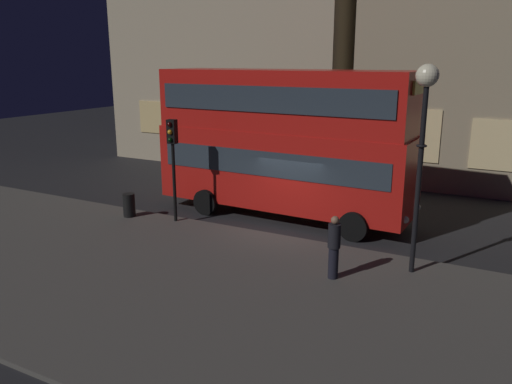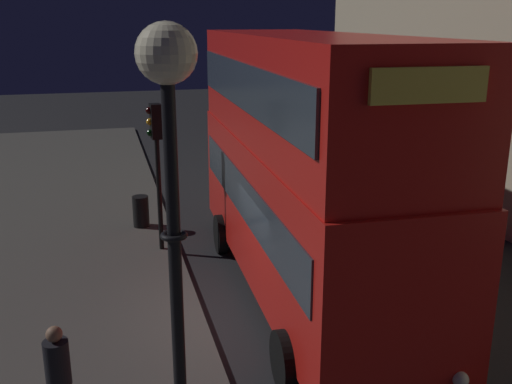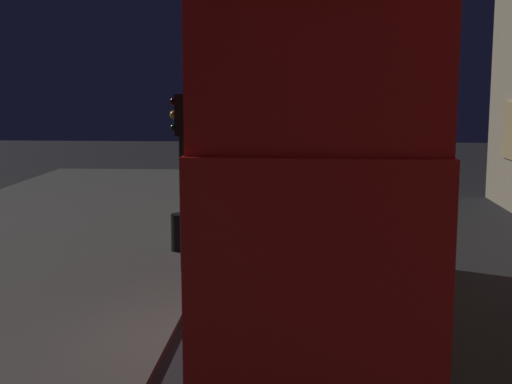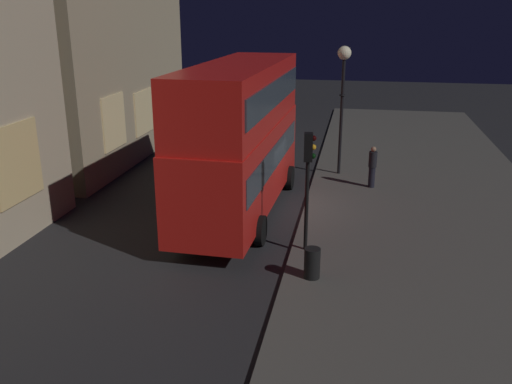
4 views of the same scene
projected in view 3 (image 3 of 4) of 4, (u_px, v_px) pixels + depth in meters
The scene contains 4 objects.
ground_plane at pixel (215, 345), 11.00m from camera, with size 80.00×80.00×0.00m, color #232326.
double_decker_bus at pixel (319, 144), 11.31m from camera, with size 9.93×3.12×5.52m.
traffic_light_near_kerb at pixel (181, 145), 14.53m from camera, with size 0.34×0.38×3.72m.
litter_bin at pixel (181, 232), 16.74m from camera, with size 0.45×0.45×0.88m, color black.
Camera 3 is at (10.45, 1.30, 4.02)m, focal length 49.50 mm.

